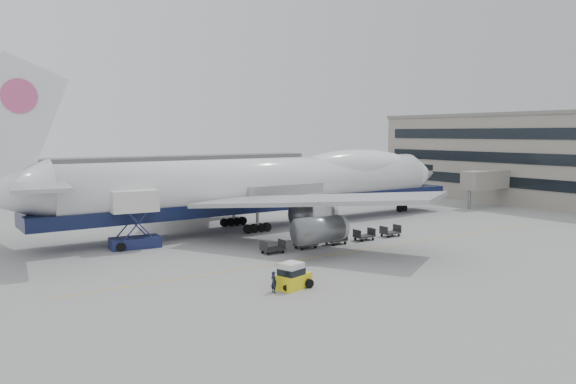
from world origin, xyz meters
TOP-DOWN VIEW (x-y plane):
  - ground at (0.00, 0.00)m, footprint 260.00×260.00m
  - apron_line at (0.00, -6.00)m, footprint 60.00×0.15m
  - terminal at (51.92, 0.04)m, footprint 24.20×70.40m
  - hangar at (-10.00, 70.00)m, footprint 110.00×8.00m
  - airliner at (0.64, 12.00)m, footprint 67.00×55.30m
  - catering_truck at (-18.47, 8.52)m, footprint 5.41×4.01m
  - baggage_tug at (-13.67, -13.76)m, footprint 3.15×2.25m
  - ground_worker at (-15.55, -13.92)m, footprint 0.46×0.64m
  - traffic_cone at (-10.48, -9.37)m, footprint 0.38×0.38m
  - dolly_0 at (-7.98, -2.10)m, footprint 2.30×1.35m
  - dolly_1 at (-3.86, -2.10)m, footprint 2.30×1.35m
  - dolly_2 at (0.26, -2.10)m, footprint 2.30×1.35m
  - dolly_3 at (4.38, -2.10)m, footprint 2.30×1.35m
  - dolly_4 at (8.51, -2.10)m, footprint 2.30×1.35m

SIDE VIEW (x-z plane):
  - ground at x=0.00m, z-range 0.00..0.00m
  - apron_line at x=0.00m, z-range 0.00..0.01m
  - traffic_cone at x=-10.48m, z-range -0.02..0.55m
  - dolly_0 at x=-7.98m, z-range -0.12..1.18m
  - dolly_1 at x=-3.86m, z-range -0.12..1.18m
  - dolly_2 at x=0.26m, z-range -0.12..1.18m
  - dolly_3 at x=4.38m, z-range -0.12..1.18m
  - dolly_4 at x=8.51m, z-range -0.12..1.18m
  - ground_worker at x=-15.55m, z-range 0.00..1.65m
  - baggage_tug at x=-13.67m, z-range -0.12..1.96m
  - catering_truck at x=-18.47m, z-range 0.38..6.52m
  - hangar at x=-10.00m, z-range 0.00..7.00m
  - airliner at x=0.64m, z-range -4.37..15.61m
  - terminal at x=51.92m, z-range -0.01..15.59m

